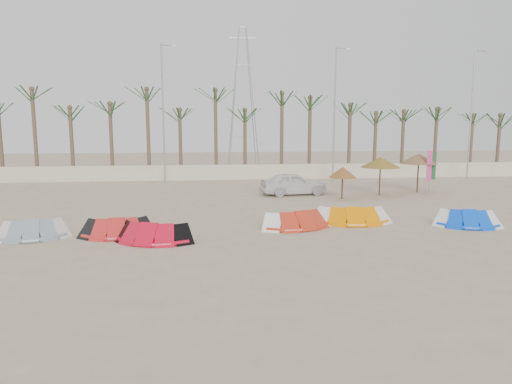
{
  "coord_description": "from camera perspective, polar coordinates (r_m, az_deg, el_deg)",
  "views": [
    {
      "loc": [
        -2.44,
        -17.45,
        4.87
      ],
      "look_at": [
        0.0,
        6.0,
        1.3
      ],
      "focal_mm": 32.0,
      "sensor_mm": 36.0,
      "label": 1
    }
  ],
  "objects": [
    {
      "name": "parasol_left",
      "position": [
        29.81,
        10.78,
        2.44
      ],
      "size": [
        1.78,
        1.78,
        2.1
      ],
      "color": "#4C331E",
      "rests_on": "ground"
    },
    {
      "name": "parasol_mid",
      "position": [
        31.96,
        15.3,
        3.6
      ],
      "size": [
        2.66,
        2.66,
        2.6
      ],
      "color": "#4C331E",
      "rests_on": "ground"
    },
    {
      "name": "boundary_wall",
      "position": [
        39.75,
        -2.39,
        2.51
      ],
      "size": [
        60.0,
        0.3,
        1.3
      ],
      "primitive_type": "cube",
      "color": "beige",
      "rests_on": "ground"
    },
    {
      "name": "car",
      "position": [
        31.3,
        4.69,
        1.04
      ],
      "size": [
        4.71,
        2.43,
        1.53
      ],
      "primitive_type": "imported",
      "rotation": [
        0.0,
        0.0,
        1.71
      ],
      "color": "white",
      "rests_on": "ground"
    },
    {
      "name": "kite_grey",
      "position": [
        21.78,
        -25.9,
        -4.07
      ],
      "size": [
        3.14,
        2.06,
        0.9
      ],
      "color": "gray",
      "rests_on": "ground"
    },
    {
      "name": "kite_orange",
      "position": [
        23.15,
        11.7,
        -2.65
      ],
      "size": [
        3.78,
        1.79,
        0.9
      ],
      "color": "orange",
      "rests_on": "ground"
    },
    {
      "name": "lamp_d",
      "position": [
        43.69,
        25.35,
        8.97
      ],
      "size": [
        1.25,
        0.14,
        11.0
      ],
      "color": "#A5A8AD",
      "rests_on": "ground"
    },
    {
      "name": "kite_red_left",
      "position": [
        20.93,
        -16.81,
        -4.05
      ],
      "size": [
        3.24,
        1.78,
        0.9
      ],
      "color": "red",
      "rests_on": "ground"
    },
    {
      "name": "lamp_c",
      "position": [
        38.9,
        9.83,
        9.81
      ],
      "size": [
        1.25,
        0.14,
        11.0
      ],
      "color": "#A5A8AD",
      "rests_on": "ground"
    },
    {
      "name": "kite_red_right",
      "position": [
        21.84,
        5.19,
        -3.18
      ],
      "size": [
        3.99,
        2.64,
        0.9
      ],
      "color": "red",
      "rests_on": "ground"
    },
    {
      "name": "lamp_b",
      "position": [
        37.63,
        -11.48,
        9.8
      ],
      "size": [
        1.25,
        0.14,
        11.0
      ],
      "color": "#A5A8AD",
      "rests_on": "ground"
    },
    {
      "name": "palm_line",
      "position": [
        41.1,
        -1.63,
        10.8
      ],
      "size": [
        52.0,
        4.0,
        7.7
      ],
      "color": "brown",
      "rests_on": "ground"
    },
    {
      "name": "kite_red_mid",
      "position": [
        19.66,
        -12.76,
        -4.69
      ],
      "size": [
        3.71,
        2.4,
        0.9
      ],
      "color": "red",
      "rests_on": "ground"
    },
    {
      "name": "flag_green",
      "position": [
        34.75,
        21.17,
        2.93
      ],
      "size": [
        0.45,
        0.05,
        3.01
      ],
      "color": "#A5A8AD",
      "rests_on": "ground"
    },
    {
      "name": "pylon",
      "position": [
        45.84,
        -1.61,
        2.5
      ],
      "size": [
        3.0,
        3.0,
        14.0
      ],
      "primitive_type": null,
      "color": "#A5A8AD",
      "rests_on": "ground"
    },
    {
      "name": "flag_pink",
      "position": [
        33.27,
        20.82,
        2.91
      ],
      "size": [
        0.44,
        0.14,
        3.19
      ],
      "color": "#A5A8AD",
      "rests_on": "ground"
    },
    {
      "name": "ground",
      "position": [
        18.28,
        1.96,
        -6.84
      ],
      "size": [
        120.0,
        120.0,
        0.0
      ],
      "primitive_type": "plane",
      "color": "#BBAA8F",
      "rests_on": "ground"
    },
    {
      "name": "parasol_right",
      "position": [
        34.17,
        19.67,
        3.93
      ],
      "size": [
        2.64,
        2.64,
        2.74
      ],
      "color": "#4C331E",
      "rests_on": "ground"
    },
    {
      "name": "kite_blue",
      "position": [
        24.03,
        24.6,
        -2.86
      ],
      "size": [
        3.27,
        2.2,
        0.9
      ],
      "color": "blue",
      "rests_on": "ground"
    }
  ]
}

